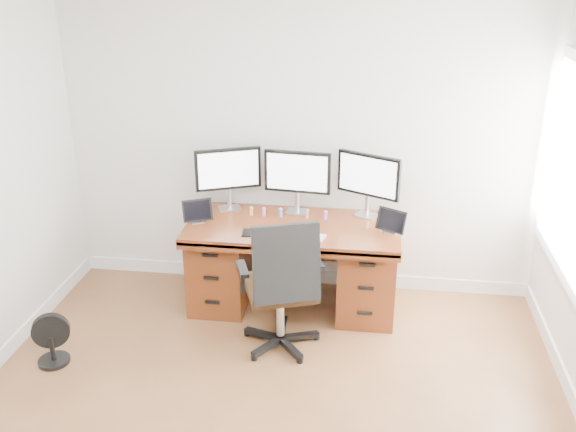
# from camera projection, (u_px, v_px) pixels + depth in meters

# --- Properties ---
(back_wall) EXTENTS (4.00, 0.10, 2.70)m
(back_wall) POSITION_uv_depth(u_px,v_px,m) (300.00, 137.00, 5.31)
(back_wall) COLOR silver
(back_wall) RESTS_ON ground
(desk) EXTENTS (1.70, 0.80, 0.75)m
(desk) POSITION_uv_depth(u_px,v_px,m) (293.00, 262.00, 5.29)
(desk) COLOR #5E2A12
(desk) RESTS_ON ground
(office_chair) EXTENTS (0.73, 0.73, 1.08)m
(office_chair) POSITION_uv_depth(u_px,v_px,m) (282.00, 307.00, 4.72)
(office_chair) COLOR black
(office_chair) RESTS_ON ground
(floor_fan) EXTENTS (0.27, 0.23, 0.39)m
(floor_fan) POSITION_uv_depth(u_px,v_px,m) (51.00, 340.00, 4.61)
(floor_fan) COLOR black
(floor_fan) RESTS_ON ground
(monitor_left) EXTENTS (0.52, 0.25, 0.53)m
(monitor_left) POSITION_uv_depth(u_px,v_px,m) (228.00, 171.00, 5.32)
(monitor_left) COLOR silver
(monitor_left) RESTS_ON desk
(monitor_center) EXTENTS (0.55, 0.16, 0.53)m
(monitor_center) POSITION_uv_depth(u_px,v_px,m) (297.00, 174.00, 5.25)
(monitor_center) COLOR silver
(monitor_center) RESTS_ON desk
(monitor_right) EXTENTS (0.51, 0.28, 0.53)m
(monitor_right) POSITION_uv_depth(u_px,v_px,m) (368.00, 177.00, 5.18)
(monitor_right) COLOR silver
(monitor_right) RESTS_ON desk
(tablet_left) EXTENTS (0.25, 0.16, 0.19)m
(tablet_left) POSITION_uv_depth(u_px,v_px,m) (197.00, 212.00, 5.15)
(tablet_left) COLOR silver
(tablet_left) RESTS_ON desk
(tablet_right) EXTENTS (0.24, 0.18, 0.19)m
(tablet_right) POSITION_uv_depth(u_px,v_px,m) (391.00, 223.00, 4.96)
(tablet_right) COLOR silver
(tablet_right) RESTS_ON desk
(keyboard) EXTENTS (0.33, 0.22, 0.01)m
(keyboard) POSITION_uv_depth(u_px,v_px,m) (284.00, 235.00, 4.93)
(keyboard) COLOR white
(keyboard) RESTS_ON desk
(trackpad) EXTENTS (0.15, 0.15, 0.01)m
(trackpad) POSITION_uv_depth(u_px,v_px,m) (316.00, 237.00, 4.90)
(trackpad) COLOR #BABCC1
(trackpad) RESTS_ON desk
(drawing_tablet) EXTENTS (0.24, 0.16, 0.01)m
(drawing_tablet) POSITION_uv_depth(u_px,v_px,m) (257.00, 233.00, 4.97)
(drawing_tablet) COLOR black
(drawing_tablet) RESTS_ON desk
(phone) EXTENTS (0.16, 0.12, 0.01)m
(phone) POSITION_uv_depth(u_px,v_px,m) (299.00, 225.00, 5.11)
(phone) COLOR black
(phone) RESTS_ON desk
(figurine_orange) EXTENTS (0.03, 0.03, 0.08)m
(figurine_orange) POSITION_uv_depth(u_px,v_px,m) (251.00, 210.00, 5.30)
(figurine_orange) COLOR #F59F42
(figurine_orange) RESTS_ON desk
(figurine_pink) EXTENTS (0.03, 0.03, 0.08)m
(figurine_pink) POSITION_uv_depth(u_px,v_px,m) (264.00, 211.00, 5.28)
(figurine_pink) COLOR pink
(figurine_pink) RESTS_ON desk
(figurine_blue) EXTENTS (0.03, 0.03, 0.08)m
(figurine_blue) POSITION_uv_depth(u_px,v_px,m) (281.00, 212.00, 5.27)
(figurine_blue) COLOR #607AEC
(figurine_blue) RESTS_ON desk
(figurine_brown) EXTENTS (0.03, 0.03, 0.08)m
(figurine_brown) POSITION_uv_depth(u_px,v_px,m) (307.00, 213.00, 5.24)
(figurine_brown) COLOR #937049
(figurine_brown) RESTS_ON desk
(figurine_purple) EXTENTS (0.03, 0.03, 0.08)m
(figurine_purple) POSITION_uv_depth(u_px,v_px,m) (326.00, 214.00, 5.22)
(figurine_purple) COLOR #AE66D3
(figurine_purple) RESTS_ON desk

